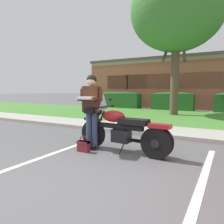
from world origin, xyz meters
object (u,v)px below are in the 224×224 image
at_px(motorcycle, 125,130).
at_px(hedge_center_left, 172,101).
at_px(shade_tree, 177,12).
at_px(handbag, 83,145).
at_px(hedge_left, 119,100).
at_px(rider_person, 91,106).

xyz_separation_m(motorcycle, hedge_center_left, (-1.23, 10.01, 0.16)).
relative_size(shade_tree, hedge_center_left, 2.70).
relative_size(motorcycle, shade_tree, 0.31).
height_order(handbag, shade_tree, shade_tree).
bearing_deg(hedge_center_left, handbag, -87.79).
xyz_separation_m(hedge_left, hedge_center_left, (3.96, -0.00, 0.00)).
relative_size(shade_tree, hedge_left, 2.28).
distance_m(rider_person, handbag, 0.90).
xyz_separation_m(shade_tree, hedge_center_left, (-0.71, 2.84, -4.64)).
relative_size(motorcycle, hedge_center_left, 0.83).
distance_m(rider_person, hedge_center_left, 10.15).
bearing_deg(rider_person, motorcycle, 9.09).
xyz_separation_m(motorcycle, hedge_left, (-5.19, 10.01, 0.16)).
bearing_deg(rider_person, hedge_left, 113.45).
distance_m(shade_tree, hedge_left, 7.17).
distance_m(handbag, hedge_center_left, 10.42).
bearing_deg(hedge_left, motorcycle, -62.58).
bearing_deg(shade_tree, hedge_left, 148.68).
distance_m(handbag, shade_tree, 9.15).
bearing_deg(motorcycle, rider_person, -170.91).
relative_size(rider_person, hedge_center_left, 0.63).
xyz_separation_m(rider_person, shade_tree, (0.27, 7.30, 4.28)).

